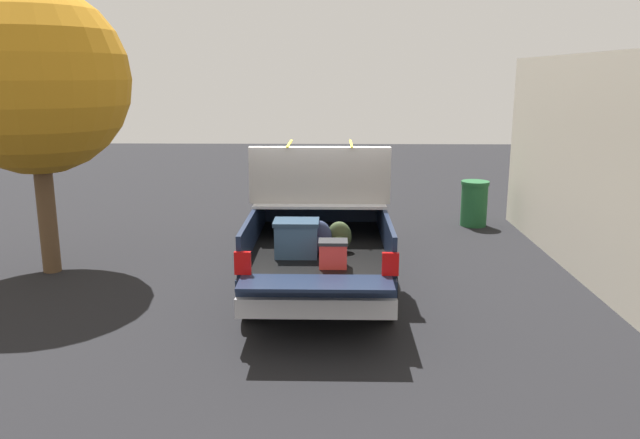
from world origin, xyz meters
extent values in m
plane|color=black|center=(0.00, 0.00, 0.00)|extent=(40.00, 40.00, 0.00)
cube|color=#162138|center=(0.00, 0.00, 0.63)|extent=(5.50, 1.92, 0.44)
cube|color=black|center=(-1.20, 0.00, 0.87)|extent=(2.80, 1.80, 0.04)
cube|color=#162138|center=(-1.20, 0.93, 1.10)|extent=(2.80, 0.06, 0.50)
cube|color=#162138|center=(-1.20, -0.93, 1.10)|extent=(2.80, 0.06, 0.50)
cube|color=#162138|center=(0.17, 0.00, 1.10)|extent=(0.06, 1.80, 0.50)
cube|color=#162138|center=(-2.88, 0.00, 0.87)|extent=(0.55, 1.80, 0.04)
cube|color=#B2B2B7|center=(-0.43, 0.00, 1.37)|extent=(1.25, 1.92, 0.04)
cube|color=#162138|center=(1.35, 0.00, 1.10)|extent=(2.30, 1.92, 0.50)
cube|color=#2D3842|center=(1.25, 0.00, 1.62)|extent=(1.94, 1.76, 0.54)
cube|color=#162138|center=(2.70, 0.00, 1.04)|extent=(0.40, 1.82, 0.38)
cube|color=#B2B2B7|center=(-2.72, 0.00, 0.53)|extent=(0.24, 1.92, 0.24)
cube|color=red|center=(-2.62, 0.88, 1.03)|extent=(0.06, 0.20, 0.28)
cube|color=red|center=(-2.62, -0.88, 1.03)|extent=(0.06, 0.20, 0.28)
cylinder|color=black|center=(1.75, 0.88, 0.43)|extent=(0.86, 0.30, 0.86)
cylinder|color=black|center=(1.75, -0.88, 0.43)|extent=(0.86, 0.30, 0.86)
cylinder|color=black|center=(-1.75, 0.88, 0.43)|extent=(0.86, 0.30, 0.86)
cylinder|color=black|center=(-1.75, -0.88, 0.43)|extent=(0.86, 0.30, 0.86)
cube|color=#335170|center=(-1.83, 0.28, 1.11)|extent=(0.40, 0.55, 0.43)
cube|color=#23394E|center=(-1.83, 0.28, 1.35)|extent=(0.44, 0.59, 0.05)
ellipsoid|color=#283351|center=(-1.71, -0.01, 1.12)|extent=(0.20, 0.33, 0.45)
ellipsoid|color=#283351|center=(-1.82, -0.01, 1.05)|extent=(0.09, 0.23, 0.20)
ellipsoid|color=#384728|center=(-1.59, -0.28, 1.10)|extent=(0.20, 0.33, 0.41)
ellipsoid|color=#384728|center=(-1.70, -0.28, 1.03)|extent=(0.09, 0.23, 0.18)
cube|color=red|center=(-2.30, -0.20, 1.04)|extent=(0.26, 0.34, 0.30)
cube|color=#262628|center=(-2.30, -0.20, 1.21)|extent=(0.28, 0.36, 0.04)
cube|color=#9E9993|center=(-0.43, 0.00, 1.60)|extent=(0.85, 2.04, 0.42)
cube|color=#9E9993|center=(-0.77, 0.00, 2.01)|extent=(0.16, 2.04, 0.40)
cube|color=#9E9993|center=(-0.38, 0.92, 1.92)|extent=(0.61, 0.20, 0.22)
cube|color=#9E9993|center=(-0.38, -0.92, 1.92)|extent=(0.61, 0.20, 0.22)
cube|color=yellow|center=(-0.43, 0.46, 2.22)|extent=(0.95, 0.03, 0.02)
cube|color=yellow|center=(-0.43, -0.46, 2.22)|extent=(0.95, 0.03, 0.02)
cube|color=beige|center=(-0.74, -4.32, 1.78)|extent=(9.97, 0.36, 3.55)
cylinder|color=brown|center=(0.21, 4.52, 1.12)|extent=(0.29, 0.29, 2.25)
sphere|color=#BA7919|center=(0.21, 4.52, 3.14)|extent=(2.98, 2.98, 2.98)
cylinder|color=#1E592D|center=(3.64, -3.26, 0.45)|extent=(0.56, 0.56, 0.90)
cylinder|color=#1E592D|center=(3.64, -3.26, 0.94)|extent=(0.60, 0.60, 0.08)
camera|label=1|loc=(-9.78, -0.20, 3.23)|focal=35.30mm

